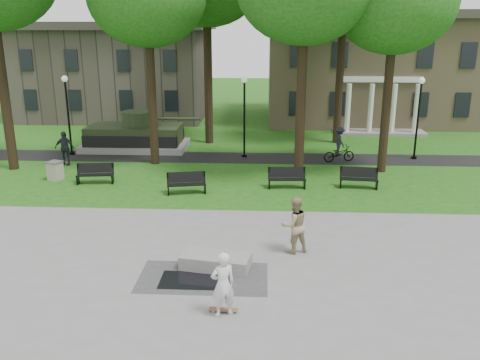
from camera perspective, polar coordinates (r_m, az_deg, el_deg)
The scene contains 22 objects.
ground at distance 18.79m, azimuth -2.68°, elevation -6.65°, with size 120.00×120.00×0.00m, color #165013.
plaza at distance 14.37m, azimuth -4.66°, elevation -14.60°, with size 22.00×16.00×0.02m, color gray.
footpath at distance 30.13m, azimuth -0.50°, elevation 2.52°, with size 44.00×2.60×0.01m, color black.
building_right at distance 44.02m, azimuth 14.05°, elevation 12.33°, with size 17.00×12.00×8.60m.
building_left at distance 45.62m, azimuth -13.59°, elevation 11.56°, with size 15.00×10.00×7.20m, color #4C443D.
tree_3 at distance 27.37m, azimuth 17.03°, elevation 18.52°, with size 6.00×6.00×11.19m.
lamp_left at distance 32.04m, azimuth -18.79°, elevation 7.58°, with size 0.36×0.36×4.73m.
lamp_mid at distance 29.83m, azimuth 0.49°, elevation 7.84°, with size 0.36×0.36×4.73m.
lamp_right at distance 31.06m, azimuth 19.41°, elevation 7.25°, with size 0.36×0.36×4.73m.
tank_monument at distance 32.87m, azimuth -11.64°, elevation 4.91°, with size 7.45×3.40×2.40m.
puddle at distance 15.94m, azimuth -4.98°, elevation -11.17°, with size 2.20×1.20×0.00m, color black.
concrete_block at distance 16.57m, azimuth -2.73°, elevation -9.09°, with size 2.20×1.00×0.45m, color gray.
skateboard at distance 14.33m, azimuth -1.89°, elevation -14.43°, with size 0.78×0.20×0.07m, color brown.
skateboarder at distance 13.74m, azimuth -1.94°, elevation -11.64°, with size 0.67×0.44×1.85m, color silver.
friend_watching at distance 17.43m, azimuth 6.11°, elevation -5.03°, with size 0.97×0.76×2.00m, color #988A62.
pedestrian_walker at distance 30.05m, azimuth -19.10°, elevation 3.40°, with size 1.12×0.47×1.92m, color #20242B.
cyclist at distance 29.63m, azimuth 11.09°, elevation 3.59°, with size 1.91×1.14×2.04m.
park_bench_0 at distance 26.14m, azimuth -15.92°, elevation 0.77°, with size 1.84×0.74×1.00m.
park_bench_1 at distance 23.74m, azimuth -6.00°, elevation -0.27°, with size 1.85×0.88×1.00m.
park_bench_2 at distance 24.52m, azimuth 5.29°, elevation 0.31°, with size 1.82×0.61×1.00m.
park_bench_3 at distance 25.07m, azimuth 13.17°, elevation 0.30°, with size 1.83×0.69×1.00m.
trash_bin at distance 27.34m, azimuth -20.04°, elevation 1.00°, with size 0.83×0.83×0.96m.
Camera 1 is at (1.75, -17.13, 7.51)m, focal length 38.00 mm.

